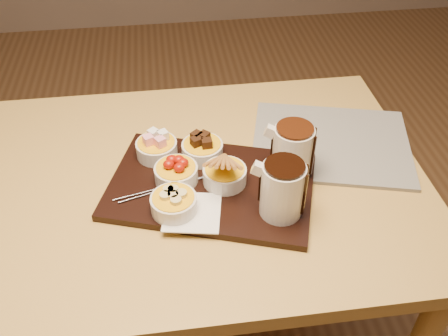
{
  "coord_description": "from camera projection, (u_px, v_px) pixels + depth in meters",
  "views": [
    {
      "loc": [
        0.0,
        -0.88,
        1.54
      ],
      "look_at": [
        0.11,
        -0.05,
        0.81
      ],
      "focal_mm": 40.0,
      "sensor_mm": 36.0,
      "label": 1
    }
  ],
  "objects": [
    {
      "name": "dining_table",
      "position": [
        176.0,
        208.0,
        1.25
      ],
      "size": [
        1.2,
        0.8,
        0.75
      ],
      "color": "tan",
      "rests_on": "ground"
    },
    {
      "name": "pitcher_milk_chocolate",
      "position": [
        292.0,
        152.0,
        1.13
      ],
      "size": [
        0.12,
        0.12,
        0.13
      ],
      "primitive_type": "cylinder",
      "rotation": [
        0.0,
        0.0,
        -0.32
      ],
      "color": "silver",
      "rests_on": "serving_board"
    },
    {
      "name": "bowl_cake",
      "position": [
        202.0,
        150.0,
        1.2
      ],
      "size": [
        0.1,
        0.1,
        0.04
      ],
      "primitive_type": "cylinder",
      "color": "silver",
      "rests_on": "serving_board"
    },
    {
      "name": "napkin",
      "position": [
        192.0,
        212.0,
        1.07
      ],
      "size": [
        0.14,
        0.14,
        0.0
      ],
      "primitive_type": "cube",
      "rotation": [
        0.0,
        0.0,
        -0.18
      ],
      "color": "white",
      "rests_on": "serving_board"
    },
    {
      "name": "fondue_skewers",
      "position": [
        170.0,
        186.0,
        1.13
      ],
      "size": [
        0.09,
        0.26,
        0.01
      ],
      "primitive_type": null,
      "rotation": [
        0.0,
        0.0,
        -1.33
      ],
      "color": "silver",
      "rests_on": "serving_board"
    },
    {
      "name": "bowl_bananas",
      "position": [
        174.0,
        204.0,
        1.07
      ],
      "size": [
        0.1,
        0.1,
        0.04
      ],
      "primitive_type": "cylinder",
      "color": "silver",
      "rests_on": "serving_board"
    },
    {
      "name": "bowl_biscotti",
      "position": [
        225.0,
        176.0,
        1.13
      ],
      "size": [
        0.1,
        0.1,
        0.04
      ],
      "primitive_type": "cylinder",
      "color": "silver",
      "rests_on": "serving_board"
    },
    {
      "name": "pitcher_dark_chocolate",
      "position": [
        282.0,
        190.0,
        1.03
      ],
      "size": [
        0.12,
        0.12,
        0.13
      ],
      "primitive_type": "cylinder",
      "rotation": [
        0.0,
        0.0,
        -0.32
      ],
      "color": "silver",
      "rests_on": "serving_board"
    },
    {
      "name": "newspaper",
      "position": [
        331.0,
        143.0,
        1.28
      ],
      "size": [
        0.46,
        0.41,
        0.01
      ],
      "primitive_type": "cube",
      "rotation": [
        0.0,
        0.0,
        -0.26
      ],
      "color": "beige",
      "rests_on": "dining_table"
    },
    {
      "name": "bowl_strawberries",
      "position": [
        176.0,
        174.0,
        1.14
      ],
      "size": [
        0.1,
        0.1,
        0.04
      ],
      "primitive_type": "cylinder",
      "color": "silver",
      "rests_on": "serving_board"
    },
    {
      "name": "serving_board",
      "position": [
        211.0,
        186.0,
        1.15
      ],
      "size": [
        0.53,
        0.43,
        0.02
      ],
      "primitive_type": "cube",
      "rotation": [
        0.0,
        0.0,
        -0.32
      ],
      "color": "black",
      "rests_on": "dining_table"
    },
    {
      "name": "bowl_marshmallows",
      "position": [
        157.0,
        149.0,
        1.21
      ],
      "size": [
        0.1,
        0.1,
        0.04
      ],
      "primitive_type": "cylinder",
      "color": "silver",
      "rests_on": "serving_board"
    }
  ]
}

